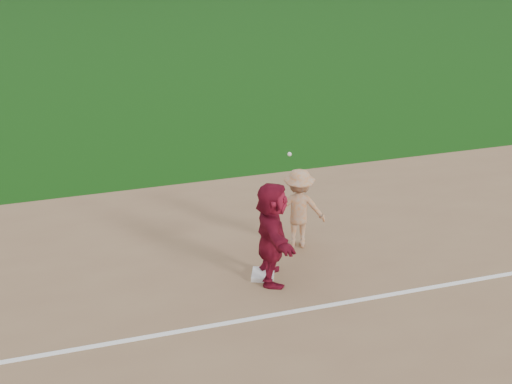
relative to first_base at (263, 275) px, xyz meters
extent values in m
plane|color=#113F0C|center=(0.17, -0.41, -0.07)|extent=(160.00, 160.00, 0.00)
cube|color=white|center=(0.17, -1.21, -0.04)|extent=(60.00, 0.10, 0.01)
cube|color=silver|center=(0.00, 0.00, 0.00)|extent=(0.54, 0.54, 0.09)
imported|color=maroon|center=(0.13, -0.12, 0.96)|extent=(0.87, 1.94, 2.02)
imported|color=#A0A0A2|center=(1.03, 0.95, 0.81)|extent=(1.24, 0.93, 1.71)
sphere|color=white|center=(0.52, 0.13, 2.39)|extent=(0.07, 0.07, 0.07)
camera|label=1|loc=(-2.95, -9.92, 6.79)|focal=45.00mm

